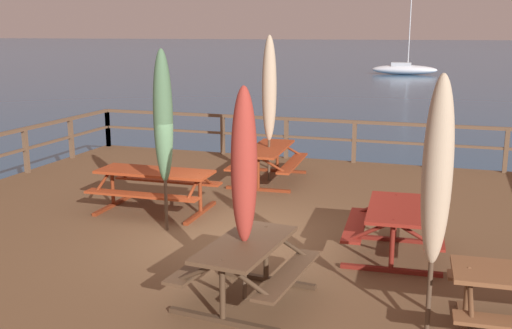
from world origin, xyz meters
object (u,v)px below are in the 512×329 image
patio_umbrella_short_front (437,173)px  picnic_table_front_right (246,259)px  patio_umbrella_tall_mid_left (269,89)px  patio_umbrella_tall_back_right (244,167)px  sailboat_distant (404,69)px  picnic_table_mid_left (268,156)px  picnic_table_mid_right (155,181)px  patio_umbrella_tall_front (163,117)px  picnic_table_front_left (394,221)px

patio_umbrella_short_front → picnic_table_front_right: bearing=176.9°
picnic_table_front_right → patio_umbrella_tall_mid_left: size_ratio=0.55×
patio_umbrella_tall_back_right → patio_umbrella_tall_mid_left: size_ratio=0.83×
patio_umbrella_tall_back_right → picnic_table_front_right: bearing=-52.1°
patio_umbrella_tall_mid_left → sailboat_distant: sailboat_distant is taller
picnic_table_front_right → patio_umbrella_tall_back_right: size_ratio=0.67×
picnic_table_mid_left → patio_umbrella_tall_mid_left: bearing=88.8°
picnic_table_mid_right → picnic_table_front_right: 4.25m
picnic_table_mid_right → patio_umbrella_short_front: size_ratio=0.76×
patio_umbrella_tall_front → patio_umbrella_tall_back_right: patio_umbrella_tall_front is taller
picnic_table_front_right → patio_umbrella_tall_mid_left: 6.39m
patio_umbrella_tall_back_right → patio_umbrella_tall_mid_left: 6.17m
patio_umbrella_short_front → patio_umbrella_tall_front: size_ratio=0.95×
picnic_table_mid_right → picnic_table_mid_left: bearing=64.7°
picnic_table_mid_left → patio_umbrella_short_front: patio_umbrella_short_front is taller
picnic_table_mid_right → patio_umbrella_tall_back_right: patio_umbrella_tall_back_right is taller
picnic_table_mid_right → picnic_table_front_right: size_ratio=1.23×
picnic_table_mid_right → picnic_table_mid_left: 3.14m
picnic_table_front_left → patio_umbrella_tall_mid_left: bearing=128.8°
picnic_table_front_left → picnic_table_mid_left: same height
picnic_table_front_left → patio_umbrella_tall_front: 3.99m
picnic_table_front_left → patio_umbrella_tall_back_right: bearing=-127.8°
picnic_table_front_right → sailboat_distant: (-2.24, 51.82, -0.71)m
patio_umbrella_tall_mid_left → sailboat_distant: (-0.70, 45.81, -2.21)m
patio_umbrella_tall_front → patio_umbrella_tall_mid_left: 3.92m
picnic_table_front_right → picnic_table_mid_left: size_ratio=0.79×
picnic_table_front_left → patio_umbrella_tall_back_right: size_ratio=0.66×
picnic_table_front_left → patio_umbrella_tall_back_right: patio_umbrella_tall_back_right is taller
picnic_table_front_left → sailboat_distant: size_ratio=0.23×
picnic_table_mid_left → patio_umbrella_tall_back_right: patio_umbrella_tall_back_right is taller
picnic_table_mid_left → patio_umbrella_short_front: size_ratio=0.78×
picnic_table_front_right → patio_umbrella_short_front: bearing=-3.1°
patio_umbrella_tall_front → patio_umbrella_tall_back_right: size_ratio=1.13×
picnic_table_mid_left → patio_umbrella_tall_mid_left: patio_umbrella_tall_mid_left is taller
picnic_table_mid_left → patio_umbrella_tall_front: (-0.62, -3.82, 1.36)m
picnic_table_mid_right → sailboat_distant: 48.70m
picnic_table_front_left → patio_umbrella_tall_mid_left: patio_umbrella_tall_mid_left is taller
picnic_table_mid_left → patio_umbrella_tall_mid_left: 1.48m
sailboat_distant → picnic_table_mid_right: bearing=-90.8°
picnic_table_mid_left → patio_umbrella_short_front: bearing=-58.5°
picnic_table_front_right → patio_umbrella_tall_mid_left: bearing=104.4°
picnic_table_mid_left → patio_umbrella_short_front: 7.24m
patio_umbrella_short_front → patio_umbrella_tall_mid_left: (-3.73, 6.13, 0.22)m
patio_umbrella_tall_back_right → sailboat_distant: sailboat_distant is taller
picnic_table_front_left → sailboat_distant: sailboat_distant is taller
picnic_table_mid_right → patio_umbrella_short_front: 6.15m
picnic_table_mid_right → patio_umbrella_tall_back_right: 4.35m
picnic_table_front_left → patio_umbrella_tall_front: bearing=179.8°
picnic_table_front_left → sailboat_distant: bearing=94.4°
patio_umbrella_tall_front → picnic_table_front_left: bearing=-0.2°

